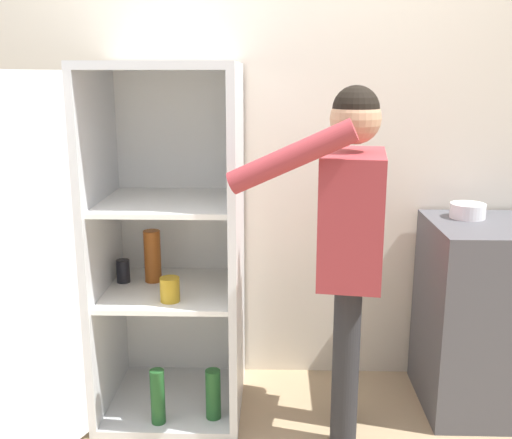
# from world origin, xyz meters

# --- Properties ---
(wall_back) EXTENTS (7.00, 0.06, 2.55)m
(wall_back) POSITION_xyz_m (0.00, 0.98, 1.27)
(wall_back) COLOR beige
(wall_back) RESTS_ON ground_plane
(refrigerator) EXTENTS (0.96, 1.26, 1.64)m
(refrigerator) POSITION_xyz_m (-0.48, 0.52, 0.81)
(refrigerator) COLOR silver
(refrigerator) RESTS_ON ground_plane
(person) EXTENTS (0.67, 0.59, 1.55)m
(person) POSITION_xyz_m (0.43, 0.36, 0.97)
(person) COLOR #262628
(person) RESTS_ON ground_plane
(counter) EXTENTS (0.72, 0.58, 0.92)m
(counter) POSITION_xyz_m (1.21, 0.64, 0.46)
(counter) COLOR #4C4C51
(counter) RESTS_ON ground_plane
(bowl) EXTENTS (0.17, 0.17, 0.07)m
(bowl) POSITION_xyz_m (1.04, 0.75, 0.95)
(bowl) COLOR white
(bowl) RESTS_ON counter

